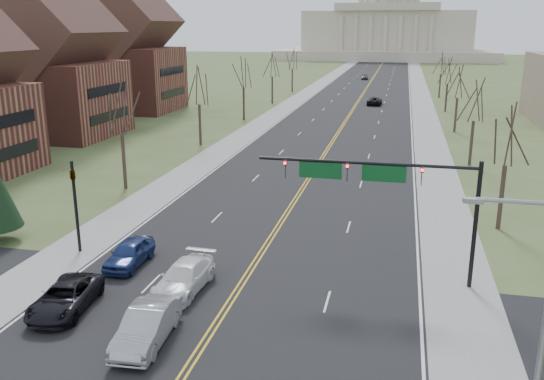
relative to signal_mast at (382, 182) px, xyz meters
The scene contains 29 objects.
road 96.96m from the signal_mast, 94.41° to the left, with size 20.00×380.00×0.01m, color black.
cross_road 12.03m from the signal_mast, 134.80° to the right, with size 120.00×14.00×0.01m, color black.
sidewalk_left 98.61m from the signal_mast, 101.39° to the left, with size 4.00×380.00×0.03m, color gray.
sidewalk_right 96.78m from the signal_mast, 87.30° to the left, with size 4.00×380.00×0.03m, color gray.
center_line 96.96m from the signal_mast, 94.41° to the left, with size 0.42×380.00×0.01m, color gold.
edge_line_left 98.20m from the signal_mast, 100.13° to the left, with size 0.15×380.00×0.01m, color silver.
edge_line_right 96.70m from the signal_mast, 88.60° to the left, with size 0.15×380.00×0.01m, color silver.
capitol 236.68m from the signal_mast, 91.80° to the left, with size 90.00×60.00×50.00m.
signal_mast is the anchor object (origin of this frame).
signal_left 19.06m from the signal_mast, behind, with size 0.32×0.36×6.00m.
street_light 14.51m from the signal_mast, 68.59° to the right, with size 2.90×0.25×9.07m.
tree_r_0 13.26m from the signal_mast, 52.51° to the left, with size 3.74×3.74×8.50m.
tree_l_0 27.17m from the signal_mast, 147.71° to the left, with size 3.96×3.96×9.00m.
tree_r_1 31.56m from the signal_mast, 75.21° to the left, with size 3.74×3.74×8.50m.
tree_l_1 41.45m from the signal_mast, 123.63° to the left, with size 3.96×3.96×9.00m.
tree_r_2 51.15m from the signal_mast, 80.94° to the left, with size 3.74×3.74×8.50m.
tree_l_2 59.15m from the signal_mast, 112.83° to the left, with size 3.96×3.96×9.00m.
tree_r_3 70.96m from the signal_mast, 83.48° to the left, with size 3.74×3.74×8.50m.
tree_l_3 77.96m from the signal_mast, 107.12° to the left, with size 3.96×3.96×9.00m.
tree_r_4 90.86m from the signal_mast, 84.91° to the left, with size 3.74×3.74×8.50m.
tree_l_4 97.25m from the signal_mast, 103.65° to the left, with size 3.96×3.96×9.00m.
bldg_left_mid 56.81m from the signal_mast, 139.96° to the left, with size 15.10×14.28×20.75m.
bldg_left_far 75.76m from the signal_mast, 126.91° to the left, with size 17.10×14.28×23.25m.
car_sb_inner_lead 14.54m from the signal_mast, 136.80° to the right, with size 1.78×5.10×1.68m, color #A1A3A9.
car_sb_outer_lead 17.78m from the signal_mast, 154.28° to the right, with size 2.39×5.19×1.44m, color black.
car_sb_inner_second 12.08m from the signal_mast, 159.40° to the right, with size 2.16×5.31×1.54m, color silver.
car_sb_outer_second 15.66m from the signal_mast, behind, with size 1.82×4.52×1.54m, color navy.
car_far_nb 76.93m from the signal_mast, 93.07° to the left, with size 2.45×5.32×1.48m, color black.
car_far_sb 129.04m from the signal_mast, 94.18° to the left, with size 1.79×4.45×1.52m, color #494B51.
Camera 1 is at (8.21, -17.56, 14.04)m, focal length 38.00 mm.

